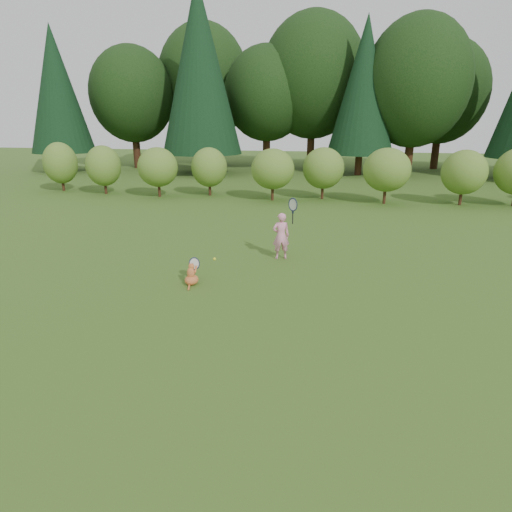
# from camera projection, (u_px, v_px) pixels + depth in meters

# --- Properties ---
(ground) EXTENTS (100.00, 100.00, 0.00)m
(ground) POSITION_uv_depth(u_px,v_px,m) (241.00, 295.00, 9.79)
(ground) COLOR #315417
(ground) RESTS_ON ground
(shrub_row) EXTENTS (28.00, 3.00, 2.80)m
(shrub_row) POSITION_uv_depth(u_px,v_px,m) (298.00, 171.00, 21.55)
(shrub_row) COLOR olive
(shrub_row) RESTS_ON ground
(woodland_backdrop) EXTENTS (48.00, 10.00, 15.00)m
(woodland_backdrop) POSITION_uv_depth(u_px,v_px,m) (315.00, 64.00, 29.08)
(woodland_backdrop) COLOR black
(woodland_backdrop) RESTS_ON ground
(child) EXTENTS (0.76, 0.50, 2.01)m
(child) POSITION_uv_depth(u_px,v_px,m) (281.00, 235.00, 12.19)
(child) COLOR pink
(child) RESTS_ON ground
(cat) EXTENTS (0.44, 0.78, 0.74)m
(cat) POSITION_uv_depth(u_px,v_px,m) (191.00, 273.00, 10.36)
(cat) COLOR #C16525
(cat) RESTS_ON ground
(tennis_ball) EXTENTS (0.07, 0.07, 0.07)m
(tennis_ball) POSITION_uv_depth(u_px,v_px,m) (215.00, 259.00, 9.64)
(tennis_ball) COLOR #CBCC18
(tennis_ball) RESTS_ON ground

